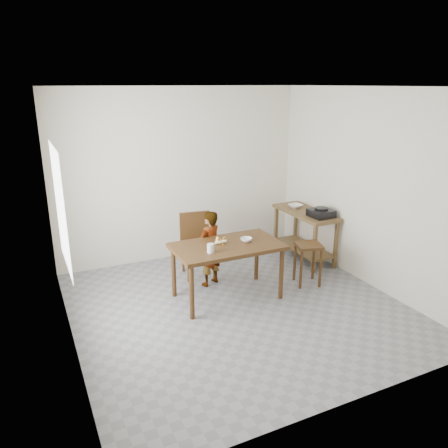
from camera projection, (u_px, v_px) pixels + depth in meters
name	position (u px, v px, depth m)	size (l,w,h in m)	color
floor	(237.00, 308.00, 5.61)	(4.00, 4.00, 0.04)	slate
ceiling	(240.00, 85.00, 4.76)	(4.00, 4.00, 0.04)	white
wall_back	(180.00, 175.00, 6.92)	(4.00, 0.04, 2.70)	silver
wall_front	(355.00, 267.00, 3.45)	(4.00, 0.04, 2.70)	silver
wall_left	(59.00, 228.00, 4.36)	(0.04, 4.00, 2.70)	silver
wall_right	(369.00, 189.00, 6.01)	(0.04, 4.00, 2.70)	silver
window_pane	(60.00, 208.00, 4.51)	(0.02, 1.10, 1.30)	silver
dining_table	(227.00, 271.00, 5.74)	(1.40, 0.80, 0.75)	#3D2510
prep_counter	(304.00, 235.00, 7.04)	(0.50, 1.20, 0.80)	brown
child	(209.00, 249.00, 6.07)	(0.40, 0.26, 1.08)	white
dining_chair	(198.00, 246.00, 6.39)	(0.45, 0.45, 0.93)	#3D2510
stool	(307.00, 264.00, 6.16)	(0.34, 0.34, 0.60)	#3D2510
glass_tumbler	(211.00, 248.00, 5.35)	(0.09, 0.09, 0.11)	silver
small_bowl	(246.00, 240.00, 5.73)	(0.15, 0.15, 0.05)	silver
banana	(221.00, 242.00, 5.65)	(0.17, 0.12, 0.06)	#ECC04E
serving_bowl	(295.00, 206.00, 7.11)	(0.22, 0.22, 0.05)	silver
gas_burner	(321.00, 213.00, 6.62)	(0.33, 0.33, 0.11)	black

